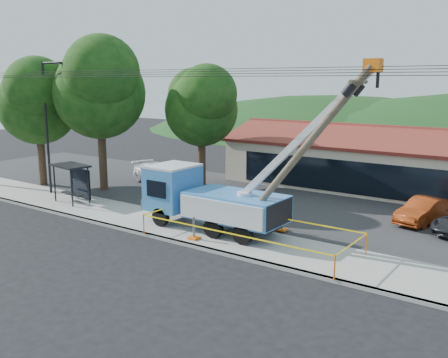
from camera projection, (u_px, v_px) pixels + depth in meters
The scene contains 17 objects.
ground at pixel (147, 256), 22.55m from camera, with size 120.00×120.00×0.00m, color black.
curb at pixel (178, 242), 24.21m from camera, with size 60.00×0.25×0.15m, color #A19E97.
sidewalk at pixel (202, 233), 25.73m from camera, with size 60.00×4.00×0.15m, color #A19E97.
parking_lot at pixel (278, 202), 32.12m from camera, with size 60.00×12.00×0.10m, color #28282B.
strip_mall at pixel (382, 164), 35.86m from camera, with size 22.50×8.53×4.67m.
streetlight at pixel (48, 118), 33.34m from camera, with size 2.13×0.22×9.00m.
tree_west_near at pixel (99, 84), 34.29m from camera, with size 7.56×6.72×10.80m.
tree_west_far at pixel (37, 98), 36.13m from camera, with size 6.84×6.08×9.48m.
tree_lot at pixel (201, 103), 35.70m from camera, with size 6.30×5.60×8.94m.
hill_west at pixel (332, 133), 75.01m from camera, with size 78.40×56.00×28.00m, color #163A15.
utility_truck at pixel (210, 197), 25.83m from camera, with size 12.38×4.21×8.48m.
leaning_pole at pixel (301, 152), 21.97m from camera, with size 6.84×1.83×8.43m.
bus_shelter at pixel (73, 175), 31.61m from camera, with size 2.70×1.88×2.42m.
caution_tape at pixel (248, 228), 23.61m from camera, with size 10.32×3.57×1.03m.
car_silver at pixel (191, 190), 35.86m from camera, with size 1.57×3.90×1.33m, color silver.
car_red at pixel (423, 224), 27.43m from camera, with size 1.44×4.14×1.36m, color maroon.
car_white at pixel (158, 185), 37.68m from camera, with size 2.15×5.28×1.53m, color white.
Camera 1 is at (15.26, -15.44, 7.82)m, focal length 40.00 mm.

